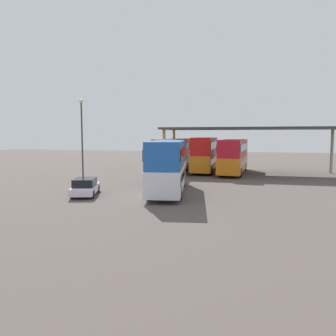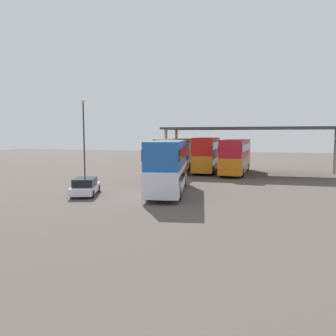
# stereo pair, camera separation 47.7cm
# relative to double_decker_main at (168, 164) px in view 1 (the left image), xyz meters

# --- Properties ---
(ground_plane) EXTENTS (140.00, 140.00, 0.00)m
(ground_plane) POSITION_rel_double_decker_main_xyz_m (-1.27, -2.21, -2.30)
(ground_plane) COLOR #544B46
(double_decker_main) EXTENTS (4.13, 10.43, 4.20)m
(double_decker_main) POSITION_rel_double_decker_main_xyz_m (0.00, 0.00, 0.00)
(double_decker_main) COLOR silver
(double_decker_main) RESTS_ON ground_plane
(parked_hatchback) EXTENTS (2.84, 4.41, 1.35)m
(parked_hatchback) POSITION_rel_double_decker_main_xyz_m (-5.87, -2.92, -1.63)
(parked_hatchback) COLOR silver
(parked_hatchback) RESTS_ON ground_plane
(double_decker_near_canopy) EXTENTS (2.50, 11.10, 4.22)m
(double_decker_near_canopy) POSITION_rel_double_decker_main_xyz_m (-2.83, 13.50, 0.01)
(double_decker_near_canopy) COLOR white
(double_decker_near_canopy) RESTS_ON ground_plane
(double_decker_mid_row) EXTENTS (2.72, 10.40, 4.36)m
(double_decker_mid_row) POSITION_rel_double_decker_main_xyz_m (0.75, 15.96, 0.08)
(double_decker_mid_row) COLOR orange
(double_decker_mid_row) RESTS_ON ground_plane
(double_decker_far_right) EXTENTS (3.14, 11.25, 4.14)m
(double_decker_far_right) POSITION_rel_double_decker_main_xyz_m (4.43, 14.93, -0.03)
(double_decker_far_right) COLOR orange
(double_decker_far_right) RESTS_ON ground_plane
(depot_canopy) EXTENTS (21.06, 6.96, 5.59)m
(depot_canopy) POSITION_rel_double_decker_main_xyz_m (6.17, 15.15, 2.96)
(depot_canopy) COLOR #33353A
(depot_canopy) RESTS_ON ground_plane
(lamppost_tall) EXTENTS (0.44, 0.44, 8.46)m
(lamppost_tall) POSITION_rel_double_decker_main_xyz_m (-10.94, 5.85, 2.96)
(lamppost_tall) COLOR #33353A
(lamppost_tall) RESTS_ON ground_plane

